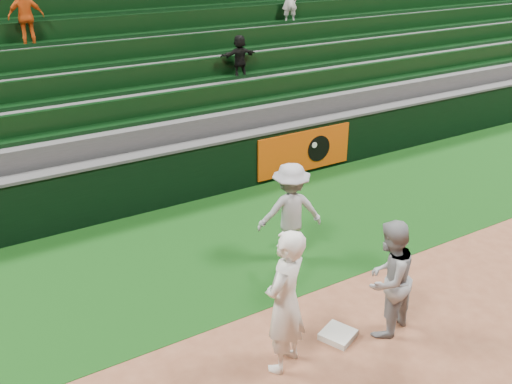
{
  "coord_description": "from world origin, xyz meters",
  "views": [
    {
      "loc": [
        -4.6,
        -5.24,
        5.33
      ],
      "look_at": [
        -0.0,
        2.3,
        1.3
      ],
      "focal_mm": 40.0,
      "sensor_mm": 36.0,
      "label": 1
    }
  ],
  "objects_px": {
    "first_base": "(338,335)",
    "baserunner": "(388,279)",
    "base_coach": "(290,212)",
    "first_baseman": "(285,302)"
  },
  "relations": [
    {
      "from": "first_baseman",
      "to": "baserunner",
      "type": "relative_size",
      "value": 1.15
    },
    {
      "from": "first_baseman",
      "to": "base_coach",
      "type": "height_order",
      "value": "first_baseman"
    },
    {
      "from": "first_base",
      "to": "first_baseman",
      "type": "xyz_separation_m",
      "value": [
        -0.98,
        -0.06,
        0.97
      ]
    },
    {
      "from": "first_base",
      "to": "baserunner",
      "type": "bearing_deg",
      "value": -17.08
    },
    {
      "from": "first_base",
      "to": "baserunner",
      "type": "distance_m",
      "value": 1.09
    },
    {
      "from": "base_coach",
      "to": "first_baseman",
      "type": "bearing_deg",
      "value": 72.52
    },
    {
      "from": "baserunner",
      "to": "base_coach",
      "type": "xyz_separation_m",
      "value": [
        0.01,
        2.44,
        0.01
      ]
    },
    {
      "from": "baserunner",
      "to": "first_base",
      "type": "bearing_deg",
      "value": -34.49
    },
    {
      "from": "first_base",
      "to": "base_coach",
      "type": "height_order",
      "value": "base_coach"
    },
    {
      "from": "first_base",
      "to": "base_coach",
      "type": "bearing_deg",
      "value": 73.08
    }
  ]
}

